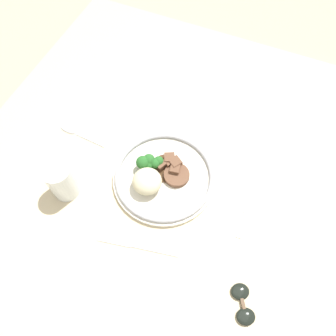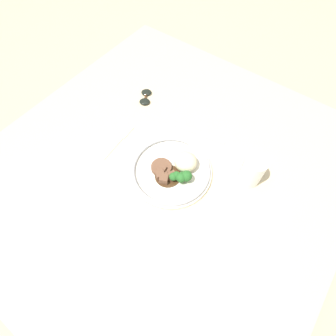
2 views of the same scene
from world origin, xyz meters
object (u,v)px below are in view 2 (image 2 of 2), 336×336
(plate, at_px, (173,170))
(sunglasses, at_px, (146,97))
(spoon, at_px, (247,232))
(knife, at_px, (201,134))
(fork, at_px, (122,139))
(juice_glass, at_px, (252,171))

(plate, bearing_deg, sunglasses, 143.66)
(plate, height_order, spoon, plate)
(spoon, distance_m, sunglasses, 0.67)
(knife, bearing_deg, sunglasses, 164.58)
(plate, distance_m, fork, 0.25)
(fork, bearing_deg, knife, -53.73)
(juice_glass, distance_m, fork, 0.49)
(fork, relative_size, spoon, 1.18)
(plate, xyz_separation_m, spoon, (0.31, -0.04, -0.02))
(fork, xyz_separation_m, knife, (0.23, 0.20, 0.00))
(plate, bearing_deg, juice_glass, 30.81)
(plate, distance_m, spoon, 0.31)
(sunglasses, bearing_deg, spoon, -54.22)
(plate, relative_size, sunglasses, 2.80)
(juice_glass, relative_size, spoon, 0.74)
(juice_glass, distance_m, spoon, 0.20)
(knife, bearing_deg, plate, -97.40)
(fork, distance_m, sunglasses, 0.23)
(juice_glass, height_order, spoon, juice_glass)
(plate, relative_size, fork, 1.54)
(spoon, bearing_deg, sunglasses, 160.52)
(fork, relative_size, sunglasses, 1.82)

